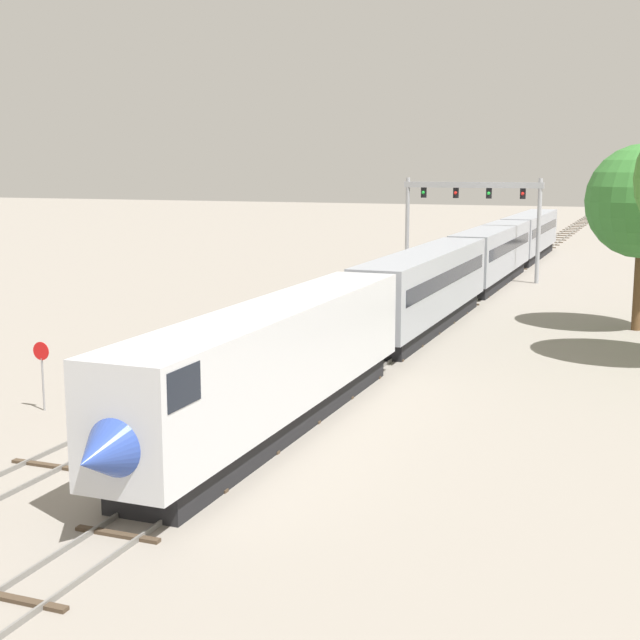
{
  "coord_description": "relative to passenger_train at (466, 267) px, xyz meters",
  "views": [
    {
      "loc": [
        15.39,
        -25.46,
        9.97
      ],
      "look_at": [
        1.0,
        12.0,
        3.0
      ],
      "focal_mm": 50.19,
      "sensor_mm": 36.0,
      "label": 1
    }
  ],
  "objects": [
    {
      "name": "track_near",
      "position": [
        -5.5,
        0.66,
        -2.54
      ],
      "size": [
        2.6,
        160.0,
        0.16
      ],
      "color": "slate",
      "rests_on": "ground"
    },
    {
      "name": "signal_gantry",
      "position": [
        -2.25,
        12.61,
        3.85
      ],
      "size": [
        12.1,
        0.49,
        8.88
      ],
      "color": "#999BA0",
      "rests_on": "ground"
    },
    {
      "name": "passenger_train",
      "position": [
        0.0,
        0.0,
        0.0
      ],
      "size": [
        3.04,
        91.27,
        4.8
      ],
      "color": "silver",
      "rests_on": "ground"
    },
    {
      "name": "stop_sign",
      "position": [
        -10.0,
        -35.62,
        -0.73
      ],
      "size": [
        0.76,
        0.08,
        2.88
      ],
      "color": "gray",
      "rests_on": "ground"
    },
    {
      "name": "ground_plane",
      "position": [
        -2.0,
        -39.34,
        -2.6
      ],
      "size": [
        400.0,
        400.0,
        0.0
      ],
      "primitive_type": "plane",
      "color": "gray"
    },
    {
      "name": "track_main",
      "position": [
        0.0,
        20.66,
        -2.54
      ],
      "size": [
        2.6,
        200.0,
        0.16
      ],
      "color": "slate",
      "rests_on": "ground"
    }
  ]
}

